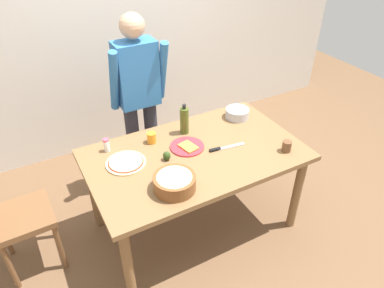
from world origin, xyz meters
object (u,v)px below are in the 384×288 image
object	(u,v)px
chair_wooden_left	(9,214)
salt_shaker	(107,145)
person_cook	(139,94)
olive_oil_bottle	(184,120)
chef_knife	(223,148)
cup_small_brown	(287,146)
plate_with_slice	(187,147)
pizza_raw_on_board	(126,163)
avocado	(167,156)
mixing_bowl_steel	(237,113)
cup_orange	(152,138)
popcorn_bowl	(174,181)
dining_table	(195,162)

from	to	relation	value
chair_wooden_left	salt_shaker	world-z (taller)	chair_wooden_left
person_cook	chair_wooden_left	xyz separation A→B (m)	(-1.19, -0.50, -0.40)
person_cook	olive_oil_bottle	distance (m)	0.51
olive_oil_bottle	chef_knife	xyz separation A→B (m)	(0.15, -0.34, -0.11)
olive_oil_bottle	cup_small_brown	size ratio (longest dim) A/B	3.01
person_cook	plate_with_slice	distance (m)	0.70
person_cook	pizza_raw_on_board	distance (m)	0.75
avocado	salt_shaker	bearing A→B (deg)	137.85
mixing_bowl_steel	avocado	distance (m)	0.83
cup_orange	salt_shaker	xyz separation A→B (m)	(-0.34, 0.06, 0.01)
person_cook	olive_oil_bottle	world-z (taller)	person_cook
cup_small_brown	avocado	bearing A→B (deg)	158.34
cup_orange	mixing_bowl_steel	bearing A→B (deg)	-0.28
chair_wooden_left	popcorn_bowl	size ratio (longest dim) A/B	3.39
mixing_bowl_steel	olive_oil_bottle	xyz separation A→B (m)	(-0.51, 0.01, 0.07)
avocado	cup_small_brown	bearing A→B (deg)	-21.66
dining_table	popcorn_bowl	world-z (taller)	popcorn_bowl
dining_table	chair_wooden_left	size ratio (longest dim) A/B	1.68
popcorn_bowl	dining_table	bearing A→B (deg)	42.04
mixing_bowl_steel	cup_orange	xyz separation A→B (m)	(-0.80, 0.00, 0.00)
pizza_raw_on_board	cup_orange	world-z (taller)	cup_orange
chef_knife	plate_with_slice	bearing A→B (deg)	147.61
plate_with_slice	cup_small_brown	world-z (taller)	cup_small_brown
salt_shaker	avocado	world-z (taller)	salt_shaker
pizza_raw_on_board	chef_knife	size ratio (longest dim) A/B	0.99
mixing_bowl_steel	salt_shaker	bearing A→B (deg)	177.02
pizza_raw_on_board	cup_orange	size ratio (longest dim) A/B	3.39
person_cook	pizza_raw_on_board	bearing A→B (deg)	-119.96
dining_table	cup_small_brown	size ratio (longest dim) A/B	18.82
dining_table	plate_with_slice	world-z (taller)	plate_with_slice
plate_with_slice	popcorn_bowl	size ratio (longest dim) A/B	0.93
avocado	chair_wooden_left	bearing A→B (deg)	168.21
pizza_raw_on_board	chair_wooden_left	bearing A→B (deg)	170.98
plate_with_slice	chef_knife	size ratio (longest dim) A/B	0.89
person_cook	cup_orange	bearing A→B (deg)	-101.25
chef_knife	person_cook	bearing A→B (deg)	112.80
avocado	mixing_bowl_steel	bearing A→B (deg)	17.84
person_cook	chair_wooden_left	size ratio (longest dim) A/B	1.71
person_cook	pizza_raw_on_board	world-z (taller)	person_cook
popcorn_bowl	salt_shaker	size ratio (longest dim) A/B	2.64
dining_table	avocado	bearing A→B (deg)	173.27
person_cook	plate_with_slice	bearing A→B (deg)	-80.26
chair_wooden_left	cup_small_brown	distance (m)	2.03
salt_shaker	pizza_raw_on_board	bearing A→B (deg)	-72.21
olive_oil_bottle	chef_knife	distance (m)	0.38
salt_shaker	mixing_bowl_steel	bearing A→B (deg)	-2.98
person_cook	chef_knife	xyz separation A→B (m)	(0.34, -0.81, -0.17)
salt_shaker	popcorn_bowl	bearing A→B (deg)	-67.36
plate_with_slice	cup_orange	bearing A→B (deg)	137.05
cup_small_brown	cup_orange	bearing A→B (deg)	144.96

